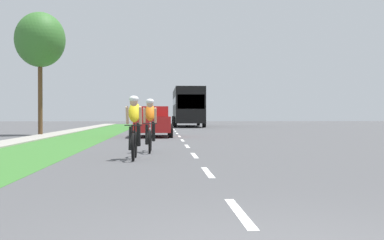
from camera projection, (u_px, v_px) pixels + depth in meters
ground_plane at (181, 138)px, 23.70m from camera, size 120.00×120.00×0.00m
grass_verge at (79, 138)px, 23.41m from camera, size 2.85×70.00×0.01m
sidewalk_concrete at (33, 139)px, 23.29m from camera, size 1.32×70.00×0.10m
lane_markings_center at (178, 135)px, 27.69m from camera, size 0.12×53.80×0.01m
cyclist_lead at (134, 127)px, 12.52m from camera, size 0.42×1.72×1.58m
cyclist_trailing at (150, 125)px, 14.89m from camera, size 0.42×1.72×1.58m
sedan_red at (153, 121)px, 25.44m from camera, size 1.98×4.30×1.52m
pickup_white at (152, 119)px, 36.24m from camera, size 2.22×5.10×1.64m
bus_black at (188, 105)px, 47.17m from camera, size 2.78×11.60×3.48m
street_tree_near at (40, 40)px, 27.07m from camera, size 2.68×2.68×6.63m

